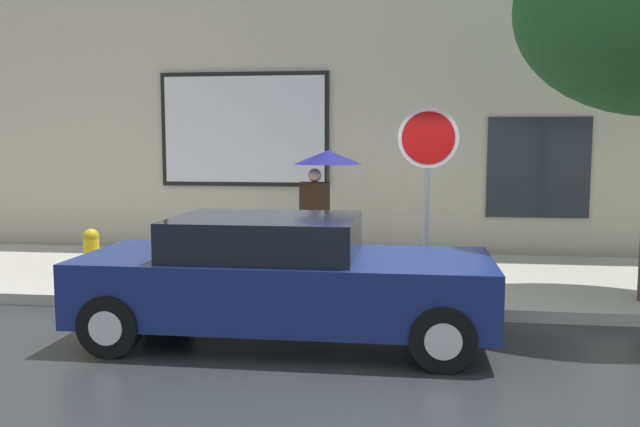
# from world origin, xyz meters

# --- Properties ---
(ground_plane) EXTENTS (60.00, 60.00, 0.00)m
(ground_plane) POSITION_xyz_m (0.00, 0.00, 0.00)
(ground_plane) COLOR #282B2D
(sidewalk) EXTENTS (20.00, 4.00, 0.15)m
(sidewalk) POSITION_xyz_m (0.00, 3.00, 0.07)
(sidewalk) COLOR #A3A099
(sidewalk) RESTS_ON ground
(building_facade) EXTENTS (20.00, 0.67, 7.00)m
(building_facade) POSITION_xyz_m (-0.02, 5.50, 3.48)
(building_facade) COLOR beige
(building_facade) RESTS_ON ground
(parked_car) EXTENTS (4.42, 1.82, 1.36)m
(parked_car) POSITION_xyz_m (-1.18, -0.05, 0.68)
(parked_car) COLOR navy
(parked_car) RESTS_ON ground
(fire_hydrant) EXTENTS (0.30, 0.44, 0.77)m
(fire_hydrant) POSITION_xyz_m (-4.34, 1.87, 0.53)
(fire_hydrant) COLOR yellow
(fire_hydrant) RESTS_ON sidewalk
(pedestrian_with_umbrella) EXTENTS (1.09, 1.09, 1.88)m
(pedestrian_with_umbrella) POSITION_xyz_m (-1.17, 3.45, 1.68)
(pedestrian_with_umbrella) COLOR black
(pedestrian_with_umbrella) RESTS_ON sidewalk
(stop_sign) EXTENTS (0.76, 0.10, 2.44)m
(stop_sign) POSITION_xyz_m (0.41, 1.41, 1.88)
(stop_sign) COLOR gray
(stop_sign) RESTS_ON sidewalk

